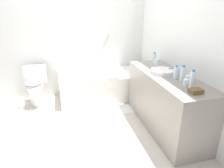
% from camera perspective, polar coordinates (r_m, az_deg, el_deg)
% --- Properties ---
extents(ground_plane, '(4.08, 4.08, 0.00)m').
position_cam_1_polar(ground_plane, '(3.15, -9.68, -11.94)').
color(ground_plane, beige).
extents(wall_back_tiled, '(3.48, 0.10, 2.47)m').
position_cam_1_polar(wall_back_tiled, '(4.00, -12.82, 14.10)').
color(wall_back_tiled, silver).
rests_on(wall_back_tiled, ground_plane).
extents(wall_right_mirror, '(0.10, 2.97, 2.47)m').
position_cam_1_polar(wall_right_mirror, '(3.19, 19.03, 11.64)').
color(wall_right_mirror, silver).
rests_on(wall_right_mirror, ground_plane).
extents(bathtub, '(1.69, 0.76, 1.19)m').
position_cam_1_polar(bathtub, '(3.90, -2.40, -0.19)').
color(bathtub, white).
rests_on(bathtub, ground_plane).
extents(toilet, '(0.39, 0.51, 0.71)m').
position_cam_1_polar(toilet, '(3.86, -21.20, -0.25)').
color(toilet, white).
rests_on(toilet, ground_plane).
extents(vanity_counter, '(0.56, 1.59, 0.83)m').
position_cam_1_polar(vanity_counter, '(3.01, 15.15, -4.98)').
color(vanity_counter, gray).
rests_on(vanity_counter, ground_plane).
extents(sink_basin, '(0.32, 0.32, 0.06)m').
position_cam_1_polar(sink_basin, '(2.89, 14.42, 3.54)').
color(sink_basin, white).
rests_on(sink_basin, vanity_counter).
extents(sink_faucet, '(0.12, 0.15, 0.07)m').
position_cam_1_polar(sink_faucet, '(2.99, 17.63, 3.85)').
color(sink_faucet, '#A4A4A9').
rests_on(sink_faucet, vanity_counter).
extents(water_bottle_0, '(0.07, 0.07, 0.19)m').
position_cam_1_polar(water_bottle_0, '(3.37, 12.08, 7.33)').
color(water_bottle_0, silver).
rests_on(water_bottle_0, vanity_counter).
extents(water_bottle_1, '(0.06, 0.06, 0.22)m').
position_cam_1_polar(water_bottle_1, '(2.45, 22.14, 1.15)').
color(water_bottle_1, silver).
rests_on(water_bottle_1, vanity_counter).
extents(water_bottle_2, '(0.07, 0.07, 0.21)m').
position_cam_1_polar(water_bottle_2, '(2.66, 19.78, 2.84)').
color(water_bottle_2, silver).
rests_on(water_bottle_2, vanity_counter).
extents(water_bottle_3, '(0.06, 0.06, 0.18)m').
position_cam_1_polar(water_bottle_3, '(2.71, 17.99, 3.16)').
color(water_bottle_3, silver).
rests_on(water_bottle_3, vanity_counter).
extents(drinking_glass_0, '(0.08, 0.08, 0.10)m').
position_cam_1_polar(drinking_glass_0, '(2.61, 21.09, 1.29)').
color(drinking_glass_0, white).
rests_on(drinking_glass_0, vanity_counter).
extents(drinking_glass_1, '(0.07, 0.07, 0.10)m').
position_cam_1_polar(drinking_glass_1, '(3.23, 12.78, 6.00)').
color(drinking_glass_1, white).
rests_on(drinking_glass_1, vanity_counter).
extents(drinking_glass_2, '(0.06, 0.06, 0.08)m').
position_cam_1_polar(drinking_glass_2, '(2.51, 20.50, 0.39)').
color(drinking_glass_2, white).
rests_on(drinking_glass_2, vanity_counter).
extents(amenity_basket, '(0.14, 0.10, 0.05)m').
position_cam_1_polar(amenity_basket, '(2.36, 23.04, -1.86)').
color(amenity_basket, brown).
rests_on(amenity_basket, vanity_counter).
extents(bath_mat, '(0.60, 0.34, 0.01)m').
position_cam_1_polar(bath_mat, '(3.54, 2.32, -7.40)').
color(bath_mat, white).
rests_on(bath_mat, ground_plane).
extents(toilet_paper_roll, '(0.11, 0.11, 0.13)m').
position_cam_1_polar(toilet_paper_roll, '(3.93, -24.50, -5.43)').
color(toilet_paper_roll, white).
rests_on(toilet_paper_roll, ground_plane).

